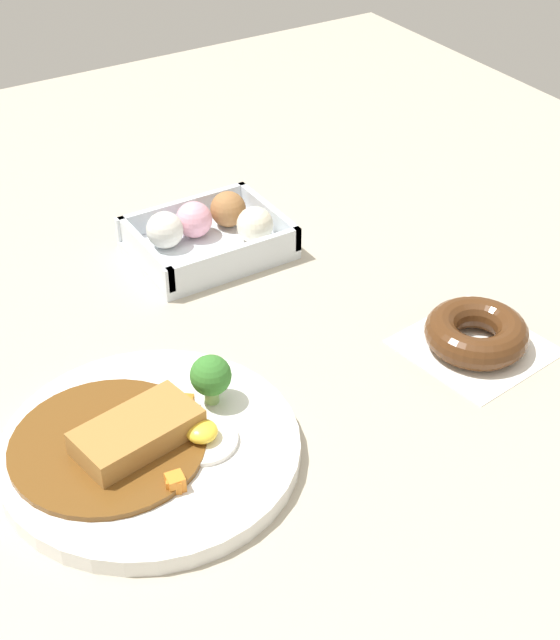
{
  "coord_description": "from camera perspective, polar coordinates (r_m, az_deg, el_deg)",
  "views": [
    {
      "loc": [
        0.36,
        0.73,
        0.61
      ],
      "look_at": [
        -0.06,
        0.04,
        0.03
      ],
      "focal_mm": 52.77,
      "sensor_mm": 36.0,
      "label": 1
    }
  ],
  "objects": [
    {
      "name": "ground_plane",
      "position": [
        1.02,
        -4.32,
        -1.19
      ],
      "size": [
        1.6,
        1.6,
        0.0
      ],
      "primitive_type": "plane",
      "color": "#B2A893"
    },
    {
      "name": "curry_plate",
      "position": [
        0.88,
        -8.0,
        -7.49
      ],
      "size": [
        0.28,
        0.28,
        0.07
      ],
      "color": "white",
      "rests_on": "ground_plane"
    },
    {
      "name": "donut_box",
      "position": [
        1.16,
        -4.32,
        5.25
      ],
      "size": [
        0.18,
        0.14,
        0.06
      ],
      "color": "silver",
      "rests_on": "ground_plane"
    },
    {
      "name": "chocolate_ring_donut",
      "position": [
        1.02,
        11.82,
        -0.83
      ],
      "size": [
        0.16,
        0.16,
        0.04
      ],
      "color": "white",
      "rests_on": "ground_plane"
    }
  ]
}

